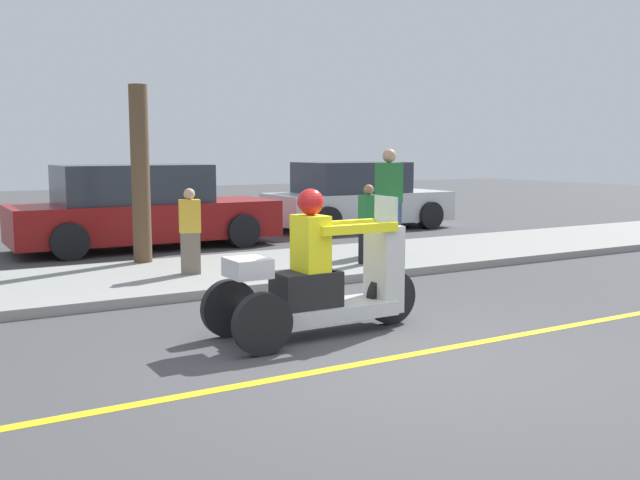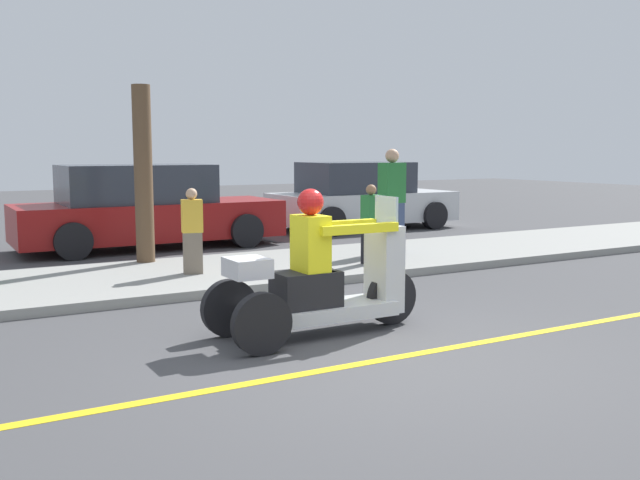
{
  "view_description": "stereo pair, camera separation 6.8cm",
  "coord_description": "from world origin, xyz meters",
  "px_view_note": "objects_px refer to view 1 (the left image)",
  "views": [
    {
      "loc": [
        -3.54,
        -4.95,
        1.83
      ],
      "look_at": [
        -0.01,
        1.05,
        0.95
      ],
      "focal_mm": 40.0,
      "sensor_mm": 36.0,
      "label": 1
    },
    {
      "loc": [
        -3.48,
        -4.99,
        1.83
      ],
      "look_at": [
        -0.01,
        1.05,
        0.95
      ],
      "focal_mm": 40.0,
      "sensor_mm": 36.0,
      "label": 2
    }
  ],
  "objects_px": {
    "parked_car_lot_center": "(357,198)",
    "spectator_near_curb": "(368,226)",
    "motorcycle_trike": "(321,283)",
    "parked_car_lot_far": "(142,209)",
    "tree_trunk": "(140,174)",
    "spectator_with_child": "(190,233)",
    "spectator_end_of_line": "(389,203)"
  },
  "relations": [
    {
      "from": "motorcycle_trike",
      "to": "spectator_near_curb",
      "type": "xyz_separation_m",
      "value": [
        2.52,
        2.87,
        0.18
      ]
    },
    {
      "from": "spectator_with_child",
      "to": "spectator_near_curb",
      "type": "relative_size",
      "value": 0.99
    },
    {
      "from": "motorcycle_trike",
      "to": "spectator_near_curb",
      "type": "bearing_deg",
      "value": 48.66
    },
    {
      "from": "spectator_end_of_line",
      "to": "parked_car_lot_center",
      "type": "distance_m",
      "value": 4.78
    },
    {
      "from": "spectator_with_child",
      "to": "tree_trunk",
      "type": "distance_m",
      "value": 1.61
    },
    {
      "from": "spectator_near_curb",
      "to": "parked_car_lot_far",
      "type": "height_order",
      "value": "parked_car_lot_far"
    },
    {
      "from": "spectator_near_curb",
      "to": "parked_car_lot_far",
      "type": "relative_size",
      "value": 0.25
    },
    {
      "from": "spectator_end_of_line",
      "to": "tree_trunk",
      "type": "distance_m",
      "value": 4.04
    },
    {
      "from": "parked_car_lot_far",
      "to": "tree_trunk",
      "type": "relative_size",
      "value": 1.81
    },
    {
      "from": "spectator_end_of_line",
      "to": "tree_trunk",
      "type": "height_order",
      "value": "tree_trunk"
    },
    {
      "from": "parked_car_lot_center",
      "to": "spectator_end_of_line",
      "type": "bearing_deg",
      "value": -116.99
    },
    {
      "from": "spectator_with_child",
      "to": "parked_car_lot_center",
      "type": "relative_size",
      "value": 0.28
    },
    {
      "from": "parked_car_lot_far",
      "to": "parked_car_lot_center",
      "type": "xyz_separation_m",
      "value": [
        5.3,
        0.75,
        -0.0
      ]
    },
    {
      "from": "parked_car_lot_center",
      "to": "tree_trunk",
      "type": "xyz_separation_m",
      "value": [
        -6.02,
        -3.14,
        0.73
      ]
    },
    {
      "from": "spectator_with_child",
      "to": "spectator_end_of_line",
      "type": "relative_size",
      "value": 0.69
    },
    {
      "from": "motorcycle_trike",
      "to": "spectator_end_of_line",
      "type": "height_order",
      "value": "spectator_end_of_line"
    },
    {
      "from": "spectator_end_of_line",
      "to": "parked_car_lot_center",
      "type": "xyz_separation_m",
      "value": [
        2.17,
        4.25,
        -0.23
      ]
    },
    {
      "from": "spectator_end_of_line",
      "to": "motorcycle_trike",
      "type": "bearing_deg",
      "value": -133.52
    },
    {
      "from": "spectator_with_child",
      "to": "spectator_near_curb",
      "type": "bearing_deg",
      "value": -10.58
    },
    {
      "from": "tree_trunk",
      "to": "motorcycle_trike",
      "type": "bearing_deg",
      "value": -85.28
    },
    {
      "from": "motorcycle_trike",
      "to": "spectator_near_curb",
      "type": "height_order",
      "value": "motorcycle_trike"
    },
    {
      "from": "spectator_end_of_line",
      "to": "tree_trunk",
      "type": "relative_size",
      "value": 0.64
    },
    {
      "from": "parked_car_lot_center",
      "to": "spectator_near_curb",
      "type": "bearing_deg",
      "value": -121.68
    },
    {
      "from": "spectator_with_child",
      "to": "spectator_end_of_line",
      "type": "distance_m",
      "value": 3.61
    },
    {
      "from": "motorcycle_trike",
      "to": "spectator_with_child",
      "type": "relative_size",
      "value": 1.9
    },
    {
      "from": "spectator_with_child",
      "to": "spectator_near_curb",
      "type": "height_order",
      "value": "spectator_near_curb"
    },
    {
      "from": "spectator_near_curb",
      "to": "parked_car_lot_far",
      "type": "xyz_separation_m",
      "value": [
        -2.2,
        4.28,
        0.04
      ]
    },
    {
      "from": "spectator_with_child",
      "to": "parked_car_lot_far",
      "type": "height_order",
      "value": "parked_car_lot_far"
    },
    {
      "from": "spectator_with_child",
      "to": "parked_car_lot_center",
      "type": "xyz_separation_m",
      "value": [
        5.75,
        4.53,
        0.04
      ]
    },
    {
      "from": "parked_car_lot_center",
      "to": "tree_trunk",
      "type": "height_order",
      "value": "tree_trunk"
    },
    {
      "from": "spectator_with_child",
      "to": "tree_trunk",
      "type": "height_order",
      "value": "tree_trunk"
    },
    {
      "from": "motorcycle_trike",
      "to": "parked_car_lot_center",
      "type": "xyz_separation_m",
      "value": [
        5.62,
        7.89,
        0.21
      ]
    }
  ]
}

